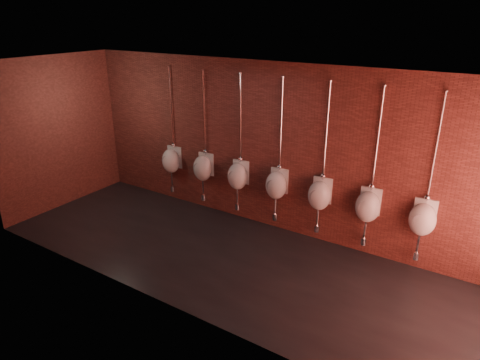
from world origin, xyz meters
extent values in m
plane|color=black|center=(0.00, 0.00, 0.00)|extent=(8.50, 8.50, 0.00)
cube|color=black|center=(0.00, 0.00, 3.20)|extent=(8.50, 3.00, 0.04)
cube|color=brown|center=(0.00, 1.50, 1.60)|extent=(8.50, 0.04, 3.20)
cube|color=brown|center=(0.00, -1.50, 1.60)|extent=(8.50, 0.04, 3.20)
cube|color=brown|center=(-4.25, 0.00, 1.60)|extent=(0.04, 3.00, 3.20)
ellipsoid|color=white|center=(-2.33, 1.34, 0.95)|extent=(0.46, 0.41, 0.55)
cube|color=white|center=(-2.33, 1.48, 1.01)|extent=(0.35, 0.09, 0.49)
cylinder|color=#9F9F9F|center=(-2.33, 1.20, 0.99)|extent=(0.24, 0.05, 0.24)
cylinder|color=white|center=(-2.33, 1.46, 2.09)|extent=(0.03, 0.03, 1.72)
sphere|color=white|center=(-2.33, 1.45, 1.29)|extent=(0.10, 0.10, 0.10)
cylinder|color=white|center=(-2.33, 1.46, 2.95)|extent=(0.07, 0.07, 0.01)
cylinder|color=white|center=(-2.33, 1.34, 0.55)|extent=(0.04, 0.04, 0.38)
cylinder|color=white|center=(-2.33, 1.34, 0.30)|extent=(0.10, 0.10, 0.13)
cylinder|color=white|center=(-2.33, 1.43, 0.30)|extent=(0.04, 0.18, 0.04)
ellipsoid|color=white|center=(-1.46, 1.34, 0.95)|extent=(0.46, 0.41, 0.55)
cube|color=white|center=(-1.46, 1.48, 1.01)|extent=(0.35, 0.09, 0.49)
cylinder|color=#9F9F9F|center=(-1.46, 1.20, 0.99)|extent=(0.24, 0.05, 0.24)
cylinder|color=white|center=(-1.46, 1.46, 2.09)|extent=(0.03, 0.03, 1.72)
sphere|color=white|center=(-1.46, 1.45, 1.29)|extent=(0.10, 0.10, 0.10)
cylinder|color=white|center=(-1.46, 1.46, 2.95)|extent=(0.07, 0.07, 0.01)
cylinder|color=white|center=(-1.46, 1.34, 0.55)|extent=(0.04, 0.04, 0.38)
cylinder|color=white|center=(-1.46, 1.34, 0.30)|extent=(0.10, 0.10, 0.13)
cylinder|color=white|center=(-1.46, 1.43, 0.30)|extent=(0.04, 0.18, 0.04)
ellipsoid|color=white|center=(-0.59, 1.34, 0.95)|extent=(0.46, 0.41, 0.55)
cube|color=white|center=(-0.59, 1.48, 1.01)|extent=(0.35, 0.09, 0.49)
cylinder|color=#9F9F9F|center=(-0.59, 1.20, 0.99)|extent=(0.24, 0.05, 0.24)
cylinder|color=white|center=(-0.59, 1.46, 2.09)|extent=(0.03, 0.03, 1.72)
sphere|color=white|center=(-0.59, 1.45, 1.29)|extent=(0.10, 0.10, 0.10)
cylinder|color=white|center=(-0.59, 1.46, 2.95)|extent=(0.07, 0.07, 0.01)
cylinder|color=white|center=(-0.59, 1.34, 0.55)|extent=(0.04, 0.04, 0.38)
cylinder|color=white|center=(-0.59, 1.34, 0.30)|extent=(0.10, 0.10, 0.13)
cylinder|color=white|center=(-0.59, 1.43, 0.30)|extent=(0.04, 0.18, 0.04)
ellipsoid|color=white|center=(0.28, 1.34, 0.95)|extent=(0.46, 0.41, 0.55)
cube|color=white|center=(0.28, 1.48, 1.01)|extent=(0.35, 0.09, 0.49)
cylinder|color=#9F9F9F|center=(0.28, 1.20, 0.99)|extent=(0.24, 0.05, 0.24)
cylinder|color=white|center=(0.28, 1.46, 2.09)|extent=(0.03, 0.03, 1.72)
sphere|color=white|center=(0.28, 1.45, 1.29)|extent=(0.10, 0.10, 0.10)
cylinder|color=white|center=(0.28, 1.46, 2.95)|extent=(0.07, 0.07, 0.01)
cylinder|color=white|center=(0.28, 1.34, 0.55)|extent=(0.04, 0.04, 0.38)
cylinder|color=white|center=(0.28, 1.34, 0.30)|extent=(0.10, 0.10, 0.13)
cylinder|color=white|center=(0.28, 1.43, 0.30)|extent=(0.04, 0.18, 0.04)
ellipsoid|color=white|center=(1.14, 1.34, 0.95)|extent=(0.46, 0.41, 0.55)
cube|color=white|center=(1.14, 1.48, 1.01)|extent=(0.35, 0.09, 0.49)
cylinder|color=#9F9F9F|center=(1.14, 1.20, 0.99)|extent=(0.24, 0.05, 0.24)
cylinder|color=white|center=(1.14, 1.46, 2.09)|extent=(0.03, 0.03, 1.72)
sphere|color=white|center=(1.14, 1.45, 1.29)|extent=(0.10, 0.10, 0.10)
cylinder|color=white|center=(1.14, 1.46, 2.95)|extent=(0.07, 0.07, 0.01)
cylinder|color=white|center=(1.14, 1.34, 0.55)|extent=(0.04, 0.04, 0.38)
cylinder|color=white|center=(1.14, 1.34, 0.30)|extent=(0.10, 0.10, 0.13)
cylinder|color=white|center=(1.14, 1.43, 0.30)|extent=(0.04, 0.18, 0.04)
ellipsoid|color=white|center=(2.01, 1.34, 0.95)|extent=(0.46, 0.41, 0.55)
cube|color=white|center=(2.01, 1.48, 1.01)|extent=(0.35, 0.09, 0.49)
cylinder|color=#9F9F9F|center=(2.01, 1.20, 0.99)|extent=(0.24, 0.05, 0.24)
cylinder|color=white|center=(2.01, 1.46, 2.09)|extent=(0.03, 0.03, 1.72)
sphere|color=white|center=(2.01, 1.45, 1.29)|extent=(0.10, 0.10, 0.10)
cylinder|color=white|center=(2.01, 1.46, 2.95)|extent=(0.07, 0.07, 0.01)
cylinder|color=white|center=(2.01, 1.34, 0.55)|extent=(0.04, 0.04, 0.38)
cylinder|color=white|center=(2.01, 1.34, 0.30)|extent=(0.10, 0.10, 0.13)
cylinder|color=white|center=(2.01, 1.43, 0.30)|extent=(0.04, 0.18, 0.04)
ellipsoid|color=white|center=(2.88, 1.34, 0.95)|extent=(0.46, 0.41, 0.55)
cube|color=white|center=(2.88, 1.48, 1.01)|extent=(0.35, 0.09, 0.49)
cylinder|color=#9F9F9F|center=(2.88, 1.20, 0.99)|extent=(0.24, 0.05, 0.24)
cylinder|color=white|center=(2.88, 1.46, 2.09)|extent=(0.03, 0.03, 1.72)
sphere|color=white|center=(2.88, 1.45, 1.29)|extent=(0.10, 0.10, 0.10)
cylinder|color=white|center=(2.88, 1.46, 2.95)|extent=(0.07, 0.07, 0.01)
cylinder|color=white|center=(2.88, 1.34, 0.55)|extent=(0.04, 0.04, 0.38)
cylinder|color=white|center=(2.88, 1.34, 0.30)|extent=(0.10, 0.10, 0.13)
cylinder|color=white|center=(2.88, 1.43, 0.30)|extent=(0.04, 0.18, 0.04)
camera|label=1|loc=(3.72, -5.26, 4.01)|focal=32.00mm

